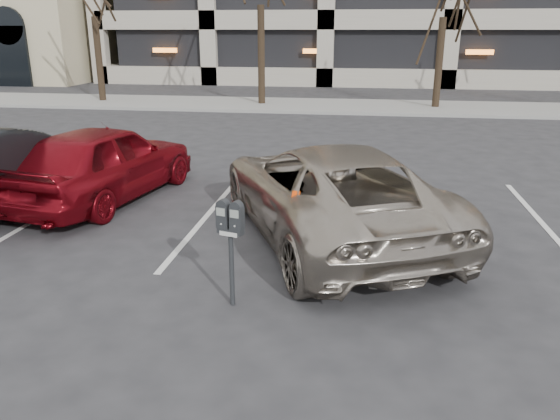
% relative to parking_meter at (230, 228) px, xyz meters
% --- Properties ---
extents(ground, '(140.00, 140.00, 0.00)m').
position_rel_parking_meter_xyz_m(ground, '(0.23, 0.94, -0.96)').
color(ground, '#28282B').
rests_on(ground, ground).
extents(sidewalk, '(80.00, 4.00, 0.12)m').
position_rel_parking_meter_xyz_m(sidewalk, '(0.23, 16.94, -0.90)').
color(sidewalk, gray).
rests_on(sidewalk, ground).
extents(stall_lines, '(16.90, 5.20, 0.00)m').
position_rel_parking_meter_xyz_m(stall_lines, '(-1.17, 3.24, -0.95)').
color(stall_lines, silver).
rests_on(stall_lines, ground).
extents(parking_meter, '(0.34, 0.20, 1.25)m').
position_rel_parking_meter_xyz_m(parking_meter, '(0.00, 0.00, 0.00)').
color(parking_meter, black).
rests_on(parking_meter, ground).
extents(suv_silver, '(4.34, 5.72, 1.45)m').
position_rel_parking_meter_xyz_m(suv_silver, '(0.96, 2.43, -0.24)').
color(suv_silver, '#ACA192').
rests_on(suv_silver, ground).
extents(car_red, '(2.44, 4.49, 1.45)m').
position_rel_parking_meter_xyz_m(car_red, '(-3.30, 3.68, -0.23)').
color(car_red, maroon).
rests_on(car_red, ground).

